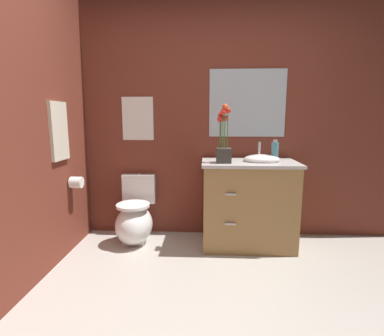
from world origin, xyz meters
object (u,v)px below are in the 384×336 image
(toilet, at_px, (135,219))
(toilet_paper_roll, at_px, (76,182))
(flower_vase, at_px, (224,144))
(hanging_towel, at_px, (59,131))
(wall_poster, at_px, (138,119))
(wall_mirror, at_px, (247,103))
(soap_bottle, at_px, (275,152))
(vanity_cabinet, at_px, (248,203))

(toilet, bearing_deg, toilet_paper_roll, -159.08)
(flower_vase, bearing_deg, hanging_towel, -171.23)
(toilet, height_order, toilet_paper_roll, toilet_paper_roll)
(toilet, bearing_deg, wall_poster, 90.00)
(toilet, height_order, wall_mirror, wall_mirror)
(wall_mirror, height_order, toilet_paper_roll, wall_mirror)
(soap_bottle, xyz_separation_m, wall_mirror, (-0.24, 0.29, 0.48))
(flower_vase, distance_m, wall_poster, 1.02)
(flower_vase, bearing_deg, wall_mirror, 55.98)
(flower_vase, distance_m, wall_mirror, 0.61)
(toilet, xyz_separation_m, vanity_cabinet, (1.18, -0.03, 0.21))
(flower_vase, relative_size, soap_bottle, 2.59)
(wall_mirror, relative_size, toilet_paper_roll, 7.27)
(toilet_paper_roll, bearing_deg, flower_vase, 2.97)
(flower_vase, height_order, soap_bottle, flower_vase)
(vanity_cabinet, distance_m, hanging_towel, 1.92)
(toilet, bearing_deg, flower_vase, -7.67)
(hanging_towel, bearing_deg, toilet_paper_roll, 70.39)
(wall_poster, xyz_separation_m, wall_mirror, (1.17, 0.00, 0.16))
(hanging_towel, bearing_deg, toilet, 31.67)
(soap_bottle, distance_m, toilet_paper_roll, 1.96)
(wall_poster, bearing_deg, wall_mirror, 0.00)
(flower_vase, xyz_separation_m, toilet_paper_roll, (-1.42, -0.07, -0.38))
(toilet, distance_m, toilet_paper_roll, 0.70)
(toilet, distance_m, wall_mirror, 1.70)
(vanity_cabinet, height_order, wall_poster, wall_poster)
(vanity_cabinet, distance_m, soap_bottle, 0.58)
(toilet, xyz_separation_m, wall_mirror, (1.17, 0.27, 1.21))
(soap_bottle, distance_m, wall_poster, 1.48)
(flower_vase, bearing_deg, vanity_cabinet, 19.88)
(wall_mirror, bearing_deg, vanity_cabinet, -89.48)
(toilet, relative_size, wall_poster, 1.49)
(hanging_towel, bearing_deg, wall_mirror, 19.54)
(wall_mirror, bearing_deg, wall_poster, 180.00)
(soap_bottle, bearing_deg, hanging_towel, -170.62)
(soap_bottle, height_order, hanging_towel, hanging_towel)
(vanity_cabinet, distance_m, flower_vase, 0.67)
(toilet_paper_roll, bearing_deg, hanging_towel, -109.61)
(hanging_towel, bearing_deg, vanity_cabinet, 10.53)
(toilet, bearing_deg, soap_bottle, -0.93)
(vanity_cabinet, height_order, soap_bottle, soap_bottle)
(flower_vase, height_order, hanging_towel, hanging_towel)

